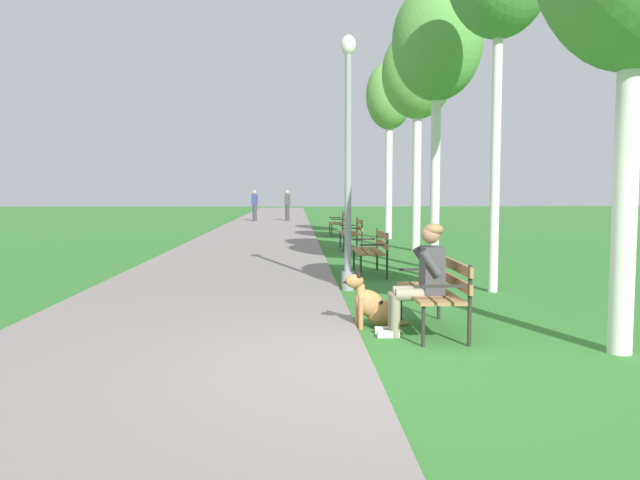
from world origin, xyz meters
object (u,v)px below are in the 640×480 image
Objects in this scene: park_bench_mid at (373,248)px; birch_tree_fourth at (418,76)px; park_bench_far at (353,231)px; pedestrian_further_distant at (287,206)px; park_bench_near at (437,287)px; dog_shepherd at (373,306)px; birch_tree_third at (437,44)px; pedestrian_distant at (255,206)px; birch_tree_fifth at (389,99)px; park_bench_furthest at (339,222)px; person_seated_on_near_bench at (422,275)px; lamp_post_near at (348,160)px.

birch_tree_fourth is at bearing 69.68° from park_bench_mid.
pedestrian_further_distant is at bearing 97.08° from park_bench_far.
park_bench_near is 26.35m from pedestrian_further_distant.
birch_tree_fourth reaches higher than park_bench_far.
park_bench_far is at bearing 86.15° from dog_shepherd.
pedestrian_distant is (-5.00, 20.19, -3.71)m from birch_tree_third.
birch_tree_fourth is at bearing -12.78° from park_bench_far.
birch_tree_fourth is at bearing -71.59° from pedestrian_distant.
pedestrian_further_distant reaches higher than dog_shepherd.
birch_tree_fifth reaches higher than birch_tree_third.
park_bench_furthest is 1.20× the size of person_seated_on_near_bench.
park_bench_mid is at bearing -110.32° from birch_tree_fourth.
park_bench_furthest is at bearing 90.18° from park_bench_near.
park_bench_far is at bearing -82.92° from pedestrian_further_distant.
person_seated_on_near_bench is 0.76× the size of pedestrian_distant.
birch_tree_third is at bearing 76.16° from person_seated_on_near_bench.
park_bench_furthest is 12.51m from lamp_post_near.
person_seated_on_near_bench is 26.49m from pedestrian_further_distant.
park_bench_near and park_bench_furthest have the same top height.
park_bench_mid is 5.14m from park_bench_far.
birch_tree_fourth is (1.68, -5.70, 4.13)m from park_bench_furthest.
dog_shepherd is 0.14× the size of birch_tree_third.
birch_tree_fifth is (1.72, 14.08, 3.98)m from person_seated_on_near_bench.
birch_tree_fifth is (2.21, 13.67, 4.40)m from dog_shepherd.
lamp_post_near reaches higher than park_bench_furthest.
park_bench_near is at bearing -102.25° from birch_tree_third.
person_seated_on_near_bench is 0.21× the size of birch_tree_fifth.
park_bench_near is 15.42m from park_bench_furthest.
pedestrian_further_distant is at bearing 99.10° from birch_tree_third.
lamp_post_near is (-0.77, 3.03, 1.59)m from park_bench_near.
lamp_post_near is (-0.72, -12.38, 1.59)m from park_bench_furthest.
dog_shepherd is (-0.70, 0.25, -0.25)m from park_bench_near.
birch_tree_fifth is (0.27, 8.18, 0.11)m from birch_tree_third.
pedestrian_further_distant is (-3.29, 20.53, -3.71)m from birch_tree_third.
birch_tree_fifth is (2.28, 10.89, 2.56)m from lamp_post_near.
dog_shepherd is 0.50× the size of pedestrian_further_distant.
pedestrian_distant reaches higher than park_bench_near.
birch_tree_third reaches higher than park_bench_near.
park_bench_far is at bearing 89.00° from park_bench_mid.
lamp_post_near reaches higher than park_bench_far.
birch_tree_fourth reaches higher than birch_tree_fifth.
pedestrian_distant is (-3.71, 10.51, 0.33)m from park_bench_furthest.
park_bench_mid is 4.34m from birch_tree_third.
birch_tree_third is 8.19m from birch_tree_fifth.
birch_tree_fifth is at bearing 83.80° from park_bench_near.
lamp_post_near is 0.69× the size of birch_tree_fourth.
person_seated_on_near_bench is at bearing -142.51° from park_bench_near.
person_seated_on_near_bench reaches higher than park_bench_furthest.
park_bench_furthest is 0.91× the size of pedestrian_further_distant.
birch_tree_fifth is (1.64, 8.96, 4.15)m from park_bench_mid.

